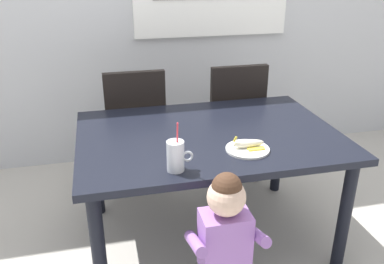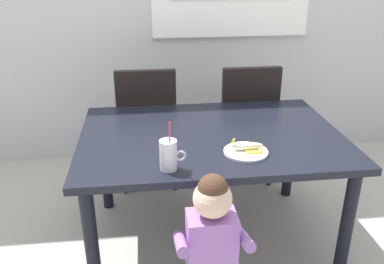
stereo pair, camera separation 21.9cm
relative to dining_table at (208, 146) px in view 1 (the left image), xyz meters
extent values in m
plane|color=#B7B2A8|center=(0.00, 0.00, -0.65)|extent=(24.00, 24.00, 0.00)
cube|color=black|center=(0.00, 0.00, 0.07)|extent=(1.49, 1.04, 0.04)
cylinder|color=black|center=(-0.67, -0.44, -0.30)|extent=(0.07, 0.07, 0.69)
cylinder|color=black|center=(0.67, -0.44, -0.30)|extent=(0.07, 0.07, 0.69)
cylinder|color=black|center=(-0.67, 0.44, -0.30)|extent=(0.07, 0.07, 0.69)
cylinder|color=black|center=(0.67, 0.44, -0.30)|extent=(0.07, 0.07, 0.69)
cube|color=black|center=(-0.36, 0.80, -0.20)|extent=(0.44, 0.44, 0.06)
cube|color=black|center=(-0.36, 0.60, 0.07)|extent=(0.42, 0.05, 0.48)
cylinder|color=black|center=(-0.17, 0.99, -0.44)|extent=(0.04, 0.04, 0.42)
cylinder|color=black|center=(-0.55, 0.99, -0.44)|extent=(0.04, 0.04, 0.42)
cylinder|color=black|center=(-0.17, 0.61, -0.44)|extent=(0.04, 0.04, 0.42)
cylinder|color=black|center=(-0.55, 0.61, -0.44)|extent=(0.04, 0.04, 0.42)
cube|color=black|center=(0.39, 0.78, -0.20)|extent=(0.44, 0.44, 0.06)
cube|color=black|center=(0.39, 0.58, 0.07)|extent=(0.42, 0.05, 0.48)
cylinder|color=black|center=(0.58, 0.97, -0.44)|extent=(0.04, 0.04, 0.42)
cylinder|color=black|center=(0.20, 0.97, -0.44)|extent=(0.04, 0.04, 0.42)
cylinder|color=black|center=(0.58, 0.59, -0.44)|extent=(0.04, 0.04, 0.42)
cylinder|color=black|center=(0.20, 0.59, -0.44)|extent=(0.04, 0.04, 0.42)
cube|color=#9966B7|center=(-0.10, -0.66, -0.16)|extent=(0.22, 0.15, 0.30)
sphere|color=beige|center=(-0.10, -0.66, 0.08)|extent=(0.17, 0.17, 0.17)
sphere|color=#472D1E|center=(-0.10, -0.66, 0.12)|extent=(0.13, 0.13, 0.13)
cylinder|color=#9966B7|center=(-0.24, -0.68, -0.13)|extent=(0.05, 0.24, 0.13)
cylinder|color=#9966B7|center=(0.04, -0.68, -0.13)|extent=(0.05, 0.24, 0.13)
cylinder|color=silver|center=(-0.27, -0.40, 0.16)|extent=(0.08, 0.08, 0.15)
cylinder|color=#8C6647|center=(-0.27, -0.40, 0.13)|extent=(0.07, 0.07, 0.08)
torus|color=silver|center=(-0.21, -0.40, 0.15)|extent=(0.06, 0.01, 0.06)
cylinder|color=#E5333F|center=(-0.26, -0.40, 0.23)|extent=(0.01, 0.04, 0.22)
cylinder|color=white|center=(0.14, -0.27, 0.09)|extent=(0.23, 0.23, 0.01)
ellipsoid|color=#F4EAC6|center=(0.14, -0.26, 0.12)|extent=(0.17, 0.05, 0.04)
cube|color=yellow|center=(0.17, -0.30, 0.10)|extent=(0.09, 0.03, 0.01)
cube|color=yellow|center=(0.17, -0.22, 0.10)|extent=(0.09, 0.03, 0.01)
cylinder|color=yellow|center=(0.07, -0.26, 0.15)|extent=(0.02, 0.01, 0.03)
camera|label=1|loc=(-0.58, -2.06, 1.02)|focal=37.84mm
camera|label=2|loc=(-0.37, -2.10, 1.02)|focal=37.84mm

